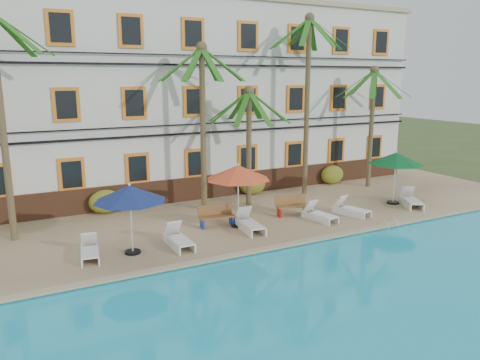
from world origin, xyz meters
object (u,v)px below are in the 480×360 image
lounger_b (178,239)px  lounger_d (319,214)px  umbrella_green (396,159)px  lounger_a (90,251)px  palm_d (308,83)px  bench_left (216,215)px  bench_right (292,205)px  lounger_f (411,200)px  palm_c (249,128)px  palm_e (372,109)px  lounger_e (351,209)px  palm_b (203,104)px  lounger_c (249,223)px  umbrella_blue (130,194)px  pool_ladder (387,227)px  umbrella_red (238,173)px

lounger_b → lounger_d: lounger_b is taller
umbrella_green → lounger_d: 5.41m
lounger_a → palm_d: bearing=18.5°
bench_left → bench_right: 3.74m
lounger_f → palm_c: bearing=150.4°
lounger_f → bench_left: 9.89m
lounger_d → bench_right: bearing=117.1°
palm_e → lounger_e: bearing=-139.6°
palm_b → lounger_b: size_ratio=4.24×
lounger_c → bench_left: 1.49m
palm_b → palm_d: bearing=1.8°
palm_e → bench_right: size_ratio=4.36×
lounger_c → palm_d: bearing=35.3°
bench_left → umbrella_blue: bearing=-159.9°
umbrella_green → lounger_c: bearing=-177.6°
bench_left → pool_ladder: size_ratio=2.08×
palm_b → lounger_c: size_ratio=3.98×
lounger_b → bench_right: bench_right is taller
palm_b → lounger_b: (-2.85, -4.17, -4.67)m
palm_b → palm_c: (2.30, -0.21, -1.15)m
lounger_b → bench_left: bench_left is taller
lounger_c → lounger_f: size_ratio=0.98×
lounger_d → lounger_f: lounger_f is taller
umbrella_red → pool_ladder: bearing=-28.5°
palm_c → lounger_f: palm_c is taller
bench_left → lounger_d: bearing=-17.2°
palm_b → palm_c: size_ratio=1.33×
umbrella_green → lounger_a: size_ratio=1.52×
lounger_d → palm_c: bearing=111.7°
lounger_a → lounger_c: bearing=0.6°
bench_right → palm_d: bearing=46.8°
lounger_a → lounger_e: 11.56m
lounger_c → bench_left: bearing=130.5°
palm_b → lounger_b: palm_b is taller
palm_e → bench_right: 8.63m
umbrella_green → lounger_f: size_ratio=1.34×
palm_e → pool_ladder: bearing=-126.5°
umbrella_red → lounger_d: umbrella_red is taller
palm_d → lounger_a: size_ratio=5.32×
umbrella_green → bench_left: bearing=175.2°
umbrella_red → pool_ladder: (5.53, -3.01, -2.31)m
lounger_b → lounger_f: 12.05m
umbrella_blue → bench_left: (3.97, 1.45, -1.72)m
umbrella_red → bench_right: umbrella_red is taller
umbrella_blue → umbrella_red: umbrella_red is taller
palm_c → lounger_e: 6.11m
pool_ladder → palm_d: bearing=88.4°
lounger_a → lounger_b: lounger_b is taller
pool_ladder → umbrella_green: bearing=41.6°
umbrella_red → bench_right: bearing=6.2°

